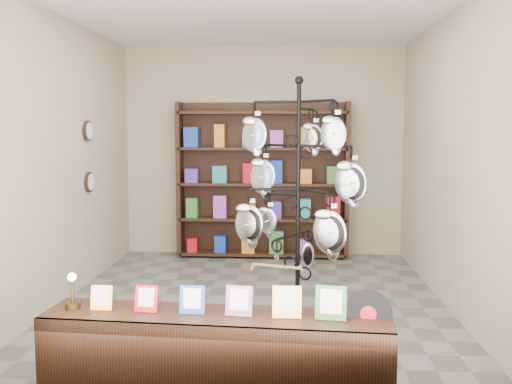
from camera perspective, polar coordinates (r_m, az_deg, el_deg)
ground at (r=6.04m, az=-0.38°, el=-11.21°), size 5.00×5.00×0.00m
room_envelope at (r=5.77m, az=-0.40°, el=6.63°), size 5.00×5.00×5.00m
display_tree at (r=4.85m, az=4.24°, el=0.24°), size 1.24×1.24×2.26m
front_shelf at (r=4.02m, az=-4.01°, el=-15.97°), size 2.37×0.65×0.83m
back_shelving at (r=8.09m, az=0.67°, el=0.68°), size 2.42×0.36×2.20m
wall_clocks at (r=6.97m, az=-16.37°, el=3.42°), size 0.03×0.24×0.84m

